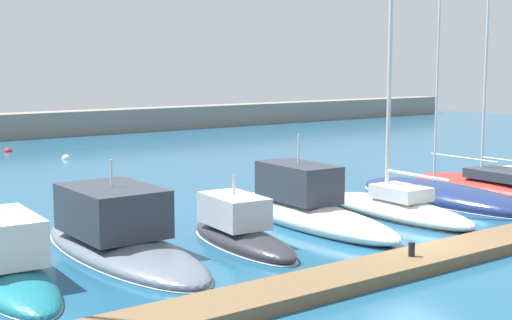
# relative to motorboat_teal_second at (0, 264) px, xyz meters

# --- Properties ---
(ground_plane) EXTENTS (120.00, 120.00, 0.00)m
(ground_plane) POSITION_rel_motorboat_teal_second_xyz_m (12.17, -5.00, -0.42)
(ground_plane) COLOR #1E567A
(dock_pier) EXTENTS (38.43, 1.82, 0.37)m
(dock_pier) POSITION_rel_motorboat_teal_second_xyz_m (12.17, -6.43, -0.24)
(dock_pier) COLOR brown
(dock_pier) RESTS_ON ground_plane
(motorboat_teal_second) EXTENTS (2.93, 8.89, 3.09)m
(motorboat_teal_second) POSITION_rel_motorboat_teal_second_xyz_m (0.00, 0.00, 0.00)
(motorboat_teal_second) COLOR #19707F
(motorboat_teal_second) RESTS_ON ground_plane
(motorboat_slate_third) EXTENTS (3.14, 9.94, 3.42)m
(motorboat_slate_third) POSITION_rel_motorboat_teal_second_xyz_m (4.01, 0.52, 0.15)
(motorboat_slate_third) COLOR slate
(motorboat_slate_third) RESTS_ON ground_plane
(motorboat_charcoal_fourth) EXTENTS (2.50, 6.34, 2.62)m
(motorboat_charcoal_fourth) POSITION_rel_motorboat_teal_second_xyz_m (7.89, -0.94, 0.05)
(motorboat_charcoal_fourth) COLOR #2D2D33
(motorboat_charcoal_fourth) RESTS_ON ground_plane
(motorboat_white_fifth) EXTENTS (3.09, 10.17, 3.75)m
(motorboat_white_fifth) POSITION_rel_motorboat_teal_second_xyz_m (11.93, 0.40, 0.22)
(motorboat_white_fifth) COLOR white
(motorboat_white_fifth) RESTS_ON ground_plane
(sailboat_ivory_sixth) EXTENTS (2.57, 7.94, 15.35)m
(sailboat_ivory_sixth) POSITION_rel_motorboat_teal_second_xyz_m (15.76, -0.99, 0.02)
(sailboat_ivory_sixth) COLOR silver
(sailboat_ivory_sixth) RESTS_ON ground_plane
(sailboat_navy_seventh) EXTENTS (3.42, 9.97, 17.18)m
(sailboat_navy_seventh) POSITION_rel_motorboat_teal_second_xyz_m (19.92, 0.03, -0.20)
(sailboat_navy_seventh) COLOR navy
(sailboat_navy_seventh) RESTS_ON ground_plane
(sailboat_red_eighth) EXTENTS (3.46, 10.02, 15.67)m
(sailboat_red_eighth) POSITION_rel_motorboat_teal_second_xyz_m (24.19, 0.34, -0.20)
(sailboat_red_eighth) COLOR #B72D28
(sailboat_red_eighth) RESTS_ON ground_plane
(mooring_buoy_red) EXTENTS (0.58, 0.58, 0.58)m
(mooring_buoy_red) POSITION_rel_motorboat_teal_second_xyz_m (10.28, 30.52, -0.42)
(mooring_buoy_red) COLOR red
(mooring_buoy_red) RESTS_ON ground_plane
(mooring_buoy_yellow) EXTENTS (0.81, 0.81, 0.81)m
(mooring_buoy_yellow) POSITION_rel_motorboat_teal_second_xyz_m (5.98, 9.13, -0.42)
(mooring_buoy_yellow) COLOR yellow
(mooring_buoy_yellow) RESTS_ON ground_plane
(mooring_buoy_white) EXTENTS (0.57, 0.57, 0.57)m
(mooring_buoy_white) POSITION_rel_motorboat_teal_second_xyz_m (12.06, 24.45, -0.42)
(mooring_buoy_white) COLOR white
(mooring_buoy_white) RESTS_ON ground_plane
(dock_bollard) EXTENTS (0.20, 0.20, 0.44)m
(dock_bollard) POSITION_rel_motorboat_teal_second_xyz_m (10.39, -6.43, 0.17)
(dock_bollard) COLOR black
(dock_bollard) RESTS_ON dock_pier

